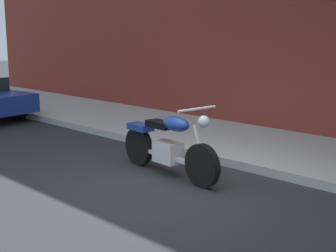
% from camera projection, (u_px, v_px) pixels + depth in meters
% --- Properties ---
extents(ground_plane, '(60.00, 60.00, 0.00)m').
position_uv_depth(ground_plane, '(169.00, 188.00, 6.68)').
color(ground_plane, '#28282D').
extents(sidewalk, '(24.99, 2.69, 0.14)m').
position_uv_depth(sidewalk, '(275.00, 149.00, 8.61)').
color(sidewalk, '#ACACAC').
rests_on(sidewalk, ground).
extents(motorcycle, '(2.12, 0.70, 1.12)m').
position_uv_depth(motorcycle, '(168.00, 145.00, 7.21)').
color(motorcycle, black).
rests_on(motorcycle, ground).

